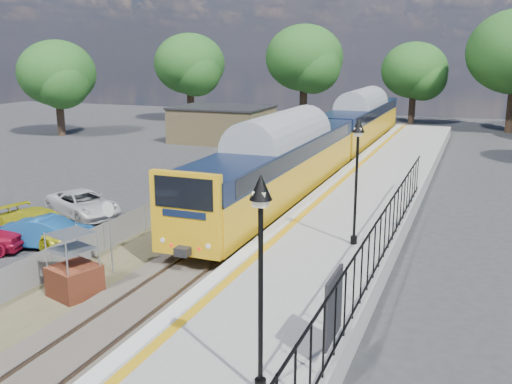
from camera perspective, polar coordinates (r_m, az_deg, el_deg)
The scene contains 16 objects.
ground at distance 18.24m, azimuth -11.49°, elevation -11.51°, with size 120.00×120.00×0.00m, color #2D2D30.
track_bed at distance 26.44m, azimuth -0.98°, elevation -2.97°, with size 5.90×80.00×0.29m.
platform at distance 23.44m, azimuth 8.07°, elevation -4.40°, with size 5.00×70.00×0.90m, color gray.
platform_edge at distance 23.84m, azimuth 3.28°, elevation -2.83°, with size 0.90×70.00×0.01m.
victorian_lamp_south at distance 10.95m, azimuth 0.47°, elevation -4.33°, with size 0.44×0.44×4.60m.
victorian_lamp_north at distance 20.39m, azimuth 10.11°, elevation 3.94°, with size 0.44×0.44×4.60m.
palisade_fence at distance 17.21m, azimuth 11.30°, elevation -6.44°, with size 0.12×26.00×2.00m.
wire_fence at distance 29.87m, azimuth -5.89°, elevation -0.07°, with size 0.06×52.00×1.20m.
outbuilding at distance 49.62m, azimuth -2.64°, elevation 6.59°, with size 10.80×10.10×3.12m.
tree_line at distance 56.27m, azimuth 13.83°, elevation 12.25°, with size 56.80×43.80×11.88m.
train at distance 38.66m, azimuth 7.52°, elevation 5.67°, with size 2.82×40.83×3.51m.
brick_plinth at distance 19.31m, azimuth -17.77°, elevation -7.05°, with size 1.71×1.71×2.20m.
speed_sign at distance 20.55m, azimuth -14.44°, elevation -3.27°, with size 0.54×0.13×2.71m.
car_blue at distance 24.50m, azimuth -19.95°, elevation -3.84°, with size 1.35×3.88×1.28m, color #195296.
car_yellow at distance 25.27m, azimuth -20.53°, elevation -3.29°, with size 1.88×4.63×1.34m, color gold.
car_white at distance 28.71m, azimuth -16.88°, elevation -1.13°, with size 2.05×4.44×1.23m, color silver.
Camera 1 is at (9.23, -13.72, 7.70)m, focal length 40.00 mm.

